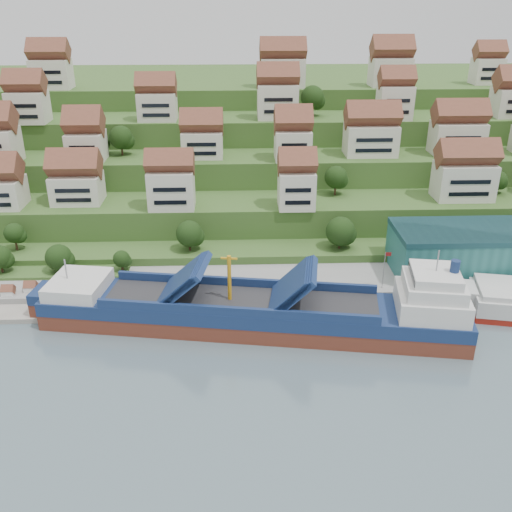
{
  "coord_description": "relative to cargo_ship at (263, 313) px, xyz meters",
  "views": [
    {
      "loc": [
        -11.82,
        -92.87,
        57.55
      ],
      "look_at": [
        -7.88,
        14.0,
        8.0
      ],
      "focal_mm": 40.0,
      "sensor_mm": 36.0,
      "label": 1
    }
  ],
  "objects": [
    {
      "name": "ground",
      "position": [
        7.1,
        1.05,
        -3.32
      ],
      "size": [
        300.0,
        300.0,
        0.0
      ],
      "primitive_type": "plane",
      "color": "slate",
      "rests_on": "ground"
    },
    {
      "name": "quay",
      "position": [
        27.1,
        16.05,
        -2.22
      ],
      "size": [
        180.0,
        14.0,
        2.2
      ],
      "primitive_type": "cube",
      "color": "gray",
      "rests_on": "ground"
    },
    {
      "name": "pebble_beach",
      "position": [
        -50.9,
        13.05,
        -2.82
      ],
      "size": [
        45.0,
        20.0,
        1.0
      ],
      "primitive_type": "cube",
      "color": "gray",
      "rests_on": "ground"
    },
    {
      "name": "hillside",
      "position": [
        7.1,
        104.6,
        7.34
      ],
      "size": [
        260.0,
        128.0,
        31.0
      ],
      "color": "#2D4C1E",
      "rests_on": "ground"
    },
    {
      "name": "hillside_village",
      "position": [
        9.55,
        60.71,
        20.79
      ],
      "size": [
        158.49,
        64.5,
        28.49
      ],
      "color": "beige",
      "rests_on": "ground"
    },
    {
      "name": "hillside_trees",
      "position": [
        -3.61,
        44.64,
        12.86
      ],
      "size": [
        139.62,
        62.4,
        30.41
      ],
      "color": "#1D3913",
      "rests_on": "ground"
    },
    {
      "name": "flagpole",
      "position": [
        25.21,
        11.05,
        3.56
      ],
      "size": [
        1.28,
        0.16,
        8.0
      ],
      "color": "gray",
      "rests_on": "quay"
    },
    {
      "name": "beach_huts",
      "position": [
        -52.9,
        11.8,
        -1.22
      ],
      "size": [
        14.4,
        3.7,
        2.2
      ],
      "color": "white",
      "rests_on": "pebble_beach"
    },
    {
      "name": "cargo_ship",
      "position": [
        0.0,
        0.0,
        0.0
      ],
      "size": [
        79.67,
        24.45,
        17.47
      ],
      "rotation": [
        0.0,
        0.0,
        -0.16
      ],
      "color": "brown",
      "rests_on": "ground"
    }
  ]
}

